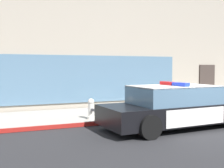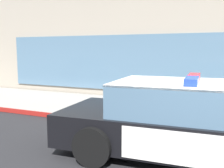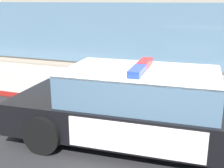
{
  "view_description": "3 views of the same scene",
  "coord_description": "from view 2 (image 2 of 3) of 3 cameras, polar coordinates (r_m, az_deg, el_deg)",
  "views": [
    {
      "loc": [
        -6.06,
        -7.05,
        1.97
      ],
      "look_at": [
        -2.51,
        1.51,
        1.43
      ],
      "focal_mm": 45.81,
      "sensor_mm": 36.0,
      "label": 1
    },
    {
      "loc": [
        -0.17,
        -4.05,
        1.94
      ],
      "look_at": [
        -2.68,
        1.69,
        1.12
      ],
      "focal_mm": 42.06,
      "sensor_mm": 36.0,
      "label": 2
    },
    {
      "loc": [
        0.55,
        -4.2,
        2.57
      ],
      "look_at": [
        -1.56,
        1.54,
        0.8
      ],
      "focal_mm": 46.55,
      "sensor_mm": 36.0,
      "label": 3
    }
  ],
  "objects": [
    {
      "name": "fire_hydrant",
      "position": [
        7.18,
        0.54,
        -4.12
      ],
      "size": [
        0.34,
        0.39,
        0.73
      ],
      "color": "silver",
      "rests_on": "sidewalk"
    },
    {
      "name": "police_cruiser",
      "position": [
        4.91,
        18.58,
        -7.82
      ],
      "size": [
        5.29,
        2.3,
        1.49
      ],
      "rotation": [
        0.0,
        0.0,
        0.06
      ],
      "color": "black",
      "rests_on": "ground"
    }
  ]
}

